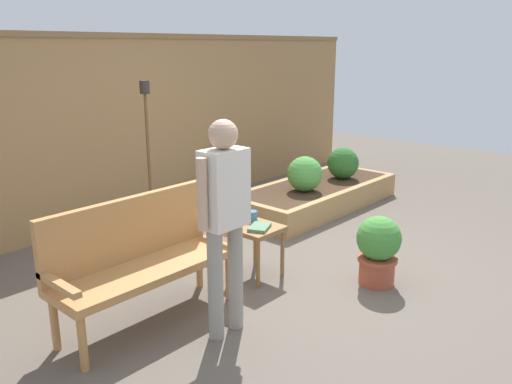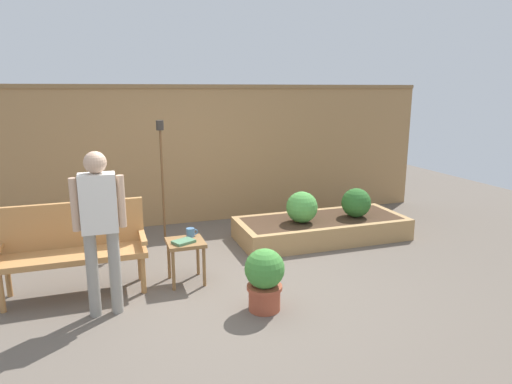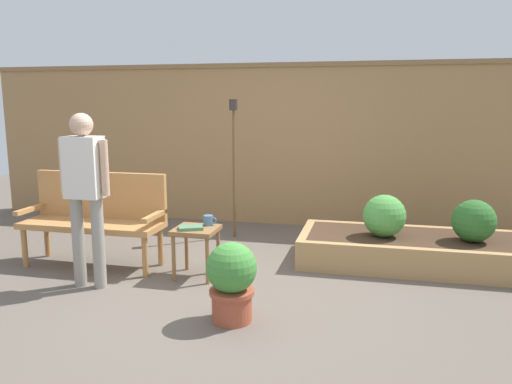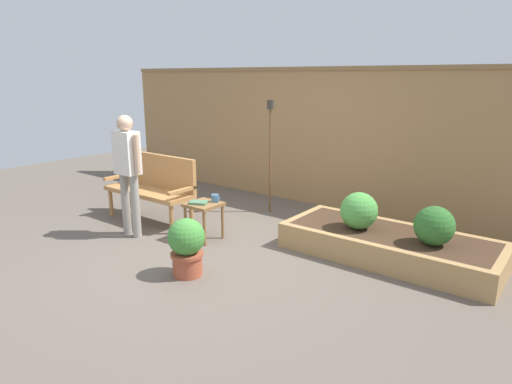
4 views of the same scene
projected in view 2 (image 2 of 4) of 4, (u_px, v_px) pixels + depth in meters
The scene contains 12 objects.
ground_plane at pixel (223, 289), 4.82m from camera, with size 14.00×14.00×0.00m, color #60564C.
fence_back at pixel (179, 155), 6.97m from camera, with size 8.40×0.14×2.16m.
garden_bench at pixel (74, 242), 4.66m from camera, with size 1.44×0.48×0.94m.
side_table at pixel (186, 248), 4.90m from camera, with size 0.40×0.40×0.48m.
cup_on_table at pixel (191, 232), 5.02m from camera, with size 0.13×0.09×0.10m.
book_on_table at pixel (184, 242), 4.82m from camera, with size 0.22×0.16×0.03m, color #4C7A56.
potted_boxwood at pixel (265, 277), 4.30m from camera, with size 0.39×0.39×0.62m.
raised_planter_bed at pixel (321, 228), 6.41m from camera, with size 2.40×1.00×0.30m.
shrub_near_bench at pixel (302, 207), 6.13m from camera, with size 0.43×0.43×0.43m.
shrub_far_corner at pixel (356, 203), 6.40m from camera, with size 0.42×0.42×0.42m.
tiki_torch at pixel (161, 160), 6.08m from camera, with size 0.10×0.10×1.68m.
person_by_bench at pixel (100, 220), 4.09m from camera, with size 0.47×0.20×1.56m.
Camera 2 is at (-1.10, -4.34, 2.10)m, focal length 31.53 mm.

